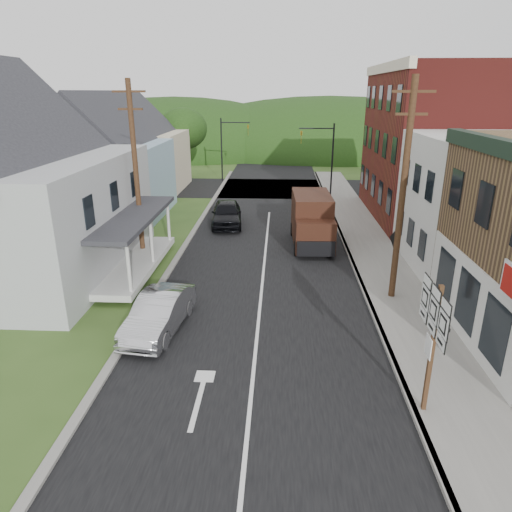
# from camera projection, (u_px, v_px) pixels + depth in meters

# --- Properties ---
(ground) EXTENTS (120.00, 120.00, 0.00)m
(ground) POSITION_uv_depth(u_px,v_px,m) (257.00, 336.00, 16.61)
(ground) COLOR #2D4719
(ground) RESTS_ON ground
(road) EXTENTS (9.00, 90.00, 0.02)m
(road) POSITION_uv_depth(u_px,v_px,m) (266.00, 248.00, 26.00)
(road) COLOR black
(road) RESTS_ON ground
(cross_road) EXTENTS (60.00, 9.00, 0.02)m
(cross_road) POSITION_uv_depth(u_px,v_px,m) (272.00, 188.00, 41.96)
(cross_road) COLOR black
(cross_road) RESTS_ON ground
(sidewalk_right) EXTENTS (2.80, 55.00, 0.15)m
(sidewalk_right) POSITION_uv_depth(u_px,v_px,m) (377.00, 261.00, 23.80)
(sidewalk_right) COLOR slate
(sidewalk_right) RESTS_ON ground
(curb_right) EXTENTS (0.20, 55.00, 0.15)m
(curb_right) POSITION_uv_depth(u_px,v_px,m) (351.00, 260.00, 23.87)
(curb_right) COLOR slate
(curb_right) RESTS_ON ground
(curb_left) EXTENTS (0.30, 55.00, 0.12)m
(curb_left) POSITION_uv_depth(u_px,v_px,m) (178.00, 257.00, 24.33)
(curb_left) COLOR slate
(curb_left) RESTS_ON ground
(storefront_white) EXTENTS (8.00, 7.00, 6.50)m
(storefront_white) POSITION_uv_depth(u_px,v_px,m) (498.00, 205.00, 21.99)
(storefront_white) COLOR silver
(storefront_white) RESTS_ON ground
(storefront_red) EXTENTS (8.00, 12.00, 10.00)m
(storefront_red) POSITION_uv_depth(u_px,v_px,m) (439.00, 146.00, 30.31)
(storefront_red) COLOR maroon
(storefront_red) RESTS_ON ground
(house_gray) EXTENTS (10.20, 12.24, 8.35)m
(house_gray) POSITION_uv_depth(u_px,v_px,m) (8.00, 186.00, 21.39)
(house_gray) COLOR #B1B3B6
(house_gray) RESTS_ON ground
(house_blue) EXTENTS (7.14, 8.16, 7.28)m
(house_blue) POSITION_uv_depth(u_px,v_px,m) (112.00, 163.00, 31.85)
(house_blue) COLOR #90B3C5
(house_blue) RESTS_ON ground
(house_cream) EXTENTS (7.14, 8.16, 7.28)m
(house_cream) POSITION_uv_depth(u_px,v_px,m) (142.00, 148.00, 40.33)
(house_cream) COLOR beige
(house_cream) RESTS_ON ground
(utility_pole_right) EXTENTS (1.60, 0.26, 9.00)m
(utility_pole_right) POSITION_uv_depth(u_px,v_px,m) (403.00, 192.00, 18.03)
(utility_pole_right) COLOR #472D19
(utility_pole_right) RESTS_ON ground
(utility_pole_left) EXTENTS (1.60, 0.26, 9.00)m
(utility_pole_left) POSITION_uv_depth(u_px,v_px,m) (136.00, 171.00, 22.85)
(utility_pole_left) COLOR #472D19
(utility_pole_left) RESTS_ON ground
(traffic_signal_right) EXTENTS (2.87, 0.20, 6.00)m
(traffic_signal_right) POSITION_uv_depth(u_px,v_px,m) (324.00, 152.00, 37.18)
(traffic_signal_right) COLOR black
(traffic_signal_right) RESTS_ON ground
(traffic_signal_left) EXTENTS (2.87, 0.20, 6.00)m
(traffic_signal_left) POSITION_uv_depth(u_px,v_px,m) (229.00, 142.00, 44.18)
(traffic_signal_left) COLOR black
(traffic_signal_left) RESTS_ON ground
(tree_left_c) EXTENTS (5.80, 5.80, 8.41)m
(tree_left_c) POSITION_uv_depth(u_px,v_px,m) (19.00, 126.00, 34.30)
(tree_left_c) COLOR #382616
(tree_left_c) RESTS_ON ground
(tree_left_d) EXTENTS (4.80, 4.80, 6.94)m
(tree_left_d) POSITION_uv_depth(u_px,v_px,m) (183.00, 129.00, 45.43)
(tree_left_d) COLOR #382616
(tree_left_d) RESTS_ON ground
(forested_ridge) EXTENTS (90.00, 30.00, 16.00)m
(forested_ridge) POSITION_uv_depth(u_px,v_px,m) (275.00, 151.00, 68.25)
(forested_ridge) COLOR black
(forested_ridge) RESTS_ON ground
(silver_sedan) EXTENTS (2.04, 4.48, 1.42)m
(silver_sedan) POSITION_uv_depth(u_px,v_px,m) (159.00, 314.00, 16.74)
(silver_sedan) COLOR silver
(silver_sedan) RESTS_ON ground
(dark_sedan) EXTENTS (2.36, 4.91, 1.62)m
(dark_sedan) POSITION_uv_depth(u_px,v_px,m) (227.00, 214.00, 30.04)
(dark_sedan) COLOR black
(dark_sedan) RESTS_ON ground
(delivery_van) EXTENTS (2.29, 5.25, 2.90)m
(delivery_van) POSITION_uv_depth(u_px,v_px,m) (312.00, 221.00, 25.94)
(delivery_van) COLOR black
(delivery_van) RESTS_ON ground
(route_sign_cluster) EXTENTS (0.18, 2.12, 3.71)m
(route_sign_cluster) POSITION_uv_depth(u_px,v_px,m) (433.00, 332.00, 11.78)
(route_sign_cluster) COLOR #472D19
(route_sign_cluster) RESTS_ON sidewalk_right
(warning_sign) EXTENTS (0.24, 0.76, 2.83)m
(warning_sign) POSITION_uv_depth(u_px,v_px,m) (394.00, 254.00, 19.21)
(warning_sign) COLOR black
(warning_sign) RESTS_ON sidewalk_right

